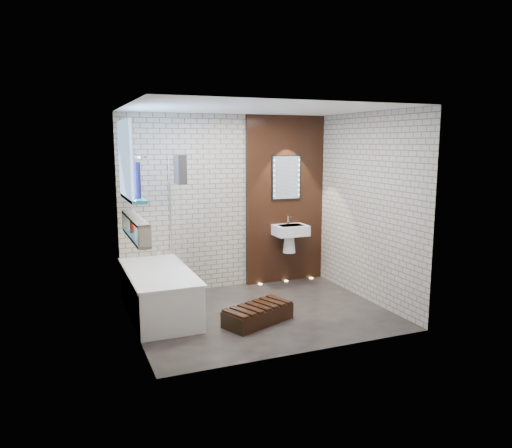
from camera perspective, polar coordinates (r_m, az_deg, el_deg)
name	(u,v)px	position (r m, az deg, el deg)	size (l,w,h in m)	color
ground	(260,313)	(6.49, 0.51, -10.27)	(3.20, 3.20, 0.00)	black
room_shell	(261,214)	(6.17, 0.53, 1.16)	(3.24, 3.20, 2.60)	gray
walnut_panel	(285,200)	(7.71, 3.40, 2.82)	(1.30, 0.06, 2.60)	black
clerestory_window	(127,167)	(6.04, -14.74, 6.40)	(0.18, 1.00, 0.94)	#7FADE0
display_niche	(135,228)	(5.93, -13.82, -0.45)	(0.14, 1.30, 0.26)	teal
bathtub	(159,292)	(6.48, -11.21, -7.79)	(0.79, 1.74, 0.70)	white
bath_screen	(176,210)	(6.76, -9.25, 1.59)	(0.01, 0.78, 1.40)	white
towel	(180,169)	(6.42, -8.79, 6.30)	(0.11, 0.29, 0.37)	black
shower_head	(141,157)	(6.67, -13.16, 7.57)	(0.18, 0.18, 0.02)	silver
washbasin	(290,234)	(7.61, 3.99, -1.17)	(0.50, 0.36, 0.58)	white
led_mirror	(286,178)	(7.64, 3.54, 5.39)	(0.50, 0.02, 0.70)	black
walnut_step	(258,315)	(6.13, 0.23, -10.52)	(0.88, 0.39, 0.20)	black
niche_bottles	(135,231)	(5.96, -13.85, -0.77)	(0.05, 0.66, 0.14)	#AE461A
sill_vases	(134,185)	(6.01, -13.93, 4.40)	(0.18, 0.44, 0.42)	white
floor_uplights	(286,281)	(7.90, 3.52, -6.61)	(0.96, 0.06, 0.01)	#FFD899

